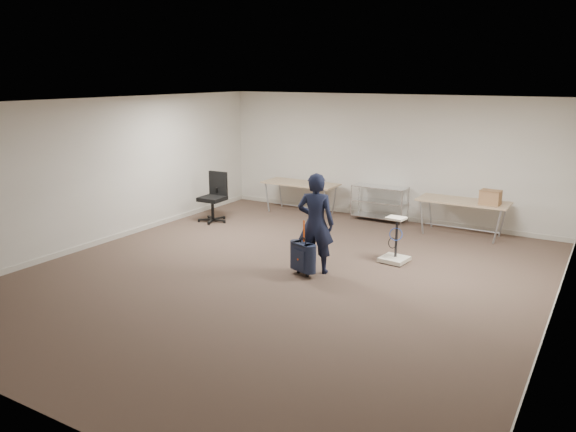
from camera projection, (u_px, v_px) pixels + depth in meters
The scene contains 10 objects.
ground at pixel (283, 276), 9.21m from camera, with size 9.00×9.00×0.00m, color #4C392E.
room_shell at pixel (321, 251), 10.35m from camera, with size 8.00×9.00×9.00m.
folding_table_left at pixel (301, 185), 13.28m from camera, with size 1.80×0.75×0.73m.
folding_table_right at pixel (463, 203), 11.40m from camera, with size 1.80×0.75×0.73m.
wire_shelf at pixel (379, 202), 12.61m from camera, with size 1.22×0.47×0.80m.
person at pixel (316, 223), 9.21m from camera, with size 0.61×0.40×1.68m, color black.
suitcase at pixel (303, 257), 9.17m from camera, with size 0.39×0.29×0.93m.
office_chair at pixel (214, 207), 12.60m from camera, with size 0.67×0.67×1.10m.
equipment_cart at pixel (395, 250), 9.85m from camera, with size 0.49×0.49×0.82m.
cardboard_box at pixel (490, 197), 11.01m from camera, with size 0.38×0.28×0.28m, color #8D5C41.
Camera 1 is at (4.52, -7.43, 3.21)m, focal length 35.00 mm.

